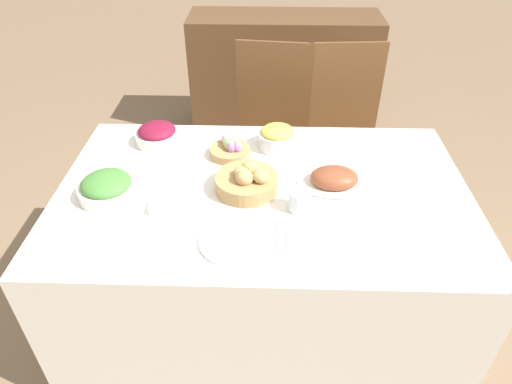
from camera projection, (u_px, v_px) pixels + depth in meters
The scene contains 17 objects.
ground_plane at pixel (262, 309), 2.19m from camera, with size 12.00×12.00×0.00m, color #7F664C.
dining_table at pixel (262, 256), 1.98m from camera, with size 1.59×1.00×0.72m.
chair_far_center at pixel (271, 129), 2.58m from camera, with size 0.46×0.46×0.97m.
chair_far_right at pixel (344, 130), 2.57m from camera, with size 0.45×0.45×0.97m.
sideboard at pixel (283, 74), 3.43m from camera, with size 1.36×0.44×0.85m.
bread_basket at pixel (247, 181), 1.73m from camera, with size 0.24×0.24×0.11m.
egg_basket at pixel (230, 149), 1.94m from camera, with size 0.17×0.17×0.08m.
ham_platter at pixel (334, 179), 1.77m from camera, with size 0.29×0.20×0.08m.
pineapple_bowl at pixel (278, 137), 1.98m from camera, with size 0.17×0.17×0.10m.
beet_salad_bowl at pixel (157, 134), 2.02m from camera, with size 0.19×0.19×0.09m.
green_salad_bowl at pixel (107, 187), 1.70m from camera, with size 0.22×0.22×0.09m.
dinner_plate at pixel (235, 241), 1.52m from camera, with size 0.24×0.24×0.01m.
fork at pixel (191, 240), 1.52m from camera, with size 0.02×0.17×0.00m.
knife at pixel (279, 242), 1.52m from camera, with size 0.02×0.17×0.00m.
spoon at pixel (288, 242), 1.52m from camera, with size 0.02×0.17×0.00m.
drinking_cup at pixel (299, 201), 1.64m from camera, with size 0.08×0.08×0.08m.
butter_dish at pixel (165, 207), 1.65m from camera, with size 0.10×0.06×0.03m.
Camera 1 is at (0.02, -1.42, 1.77)m, focal length 32.00 mm.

